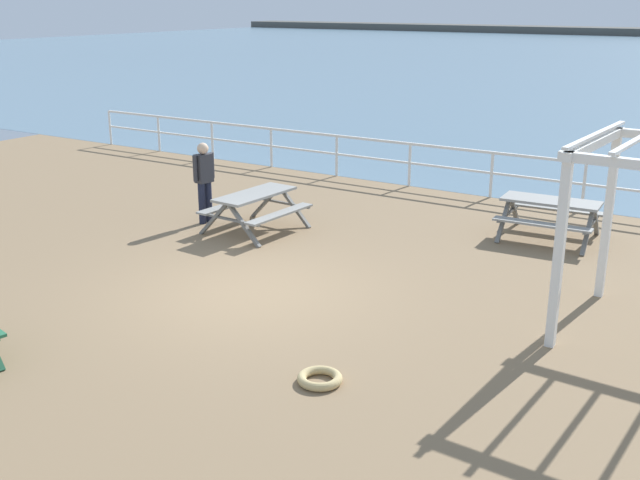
% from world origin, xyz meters
% --- Properties ---
extents(ground_plane, '(30.00, 24.00, 0.20)m').
position_xyz_m(ground_plane, '(0.00, 0.00, -0.10)').
color(ground_plane, '#846B4C').
extents(seaward_railing, '(23.07, 0.07, 1.08)m').
position_xyz_m(seaward_railing, '(-0.00, 7.75, 0.76)').
color(seaward_railing, white).
rests_on(seaward_railing, ground).
extents(picnic_table_mid_centre, '(1.89, 1.64, 0.80)m').
position_xyz_m(picnic_table_mid_centre, '(3.13, 5.27, 0.58)').
color(picnic_table_mid_centre, gray).
rests_on(picnic_table_mid_centre, ground).
extents(picnic_table_far_left, '(1.63, 1.88, 0.80)m').
position_xyz_m(picnic_table_far_left, '(-1.94, 2.68, 0.58)').
color(picnic_table_far_left, gray).
rests_on(picnic_table_far_left, ground).
extents(visitor, '(0.27, 0.52, 1.66)m').
position_xyz_m(visitor, '(-3.16, 2.60, 0.95)').
color(visitor, '#1E2338').
rests_on(visitor, ground).
extents(rope_coil, '(0.55, 0.55, 0.11)m').
position_xyz_m(rope_coil, '(2.52, -1.94, 0.06)').
color(rope_coil, tan).
rests_on(rope_coil, ground).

